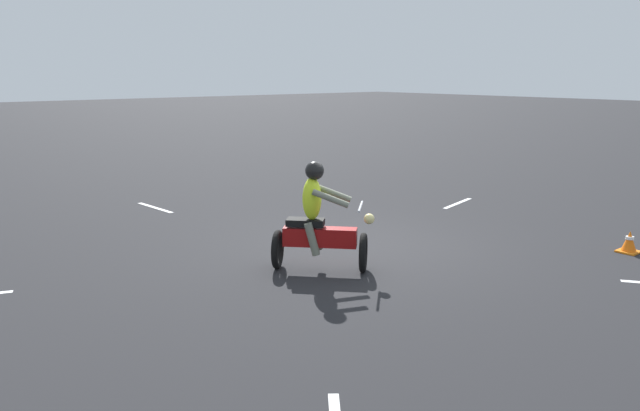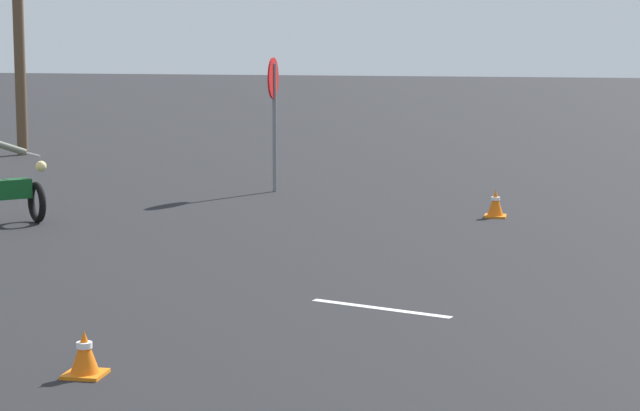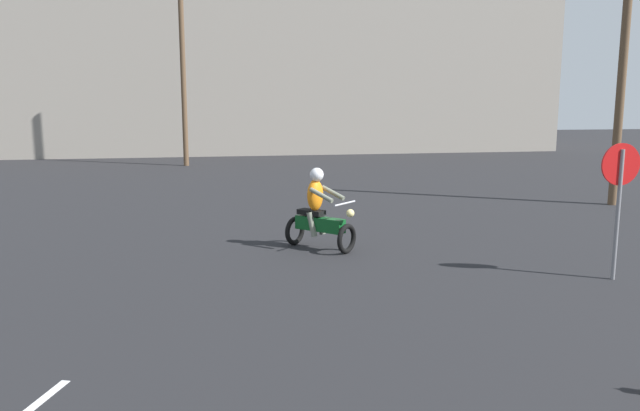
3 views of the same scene
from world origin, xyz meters
name	(u,v)px [view 1 (image 1 of 3)]	position (x,y,z in m)	size (l,w,h in m)	color
ground_plane	(360,247)	(0.00, 0.00, 0.00)	(120.00, 120.00, 0.00)	black
motorcycle_rider_foreground	(318,223)	(-0.54, 1.38, 0.73)	(1.44, 1.39, 1.66)	black
traffic_cone_near_right	(629,242)	(-3.10, -3.20, 0.18)	(0.32, 0.32, 0.37)	orange
lane_stripe_e	(155,208)	(5.15, 1.35, 0.00)	(0.10, 1.40, 0.01)	silver
lane_stripe_s	(458,203)	(1.19, -4.17, 0.00)	(0.10, 1.39, 0.01)	silver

